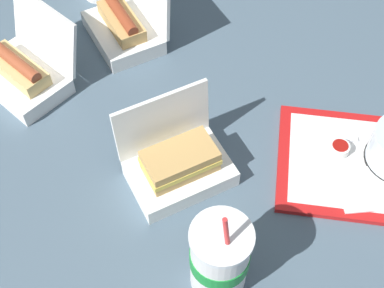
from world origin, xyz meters
name	(u,v)px	position (x,y,z in m)	size (l,w,h in m)	color
ground_plane	(197,146)	(0.00, 0.00, 0.00)	(3.20, 3.20, 0.00)	#4C6070
food_tray	(370,166)	(0.35, 0.06, 0.01)	(0.41, 0.32, 0.01)	red
ketchup_cup	(339,149)	(0.28, 0.06, 0.03)	(0.04, 0.04, 0.02)	white
napkin_stack	(364,189)	(0.34, -0.01, 0.02)	(0.10, 0.10, 0.00)	white
plastic_fork	(331,140)	(0.26, 0.09, 0.02)	(0.11, 0.01, 0.01)	white
clamshell_hotdog_center	(23,71)	(-0.42, 0.05, 0.04)	(0.26, 0.25, 0.17)	white
clamshell_sandwich_corner	(178,164)	(-0.01, -0.08, 0.04)	(0.24, 0.24, 0.17)	white
clamshell_hotdog_back	(126,25)	(-0.26, 0.26, 0.04)	(0.25, 0.25, 0.18)	white
soda_cup_center	(220,258)	(0.12, -0.26, 0.09)	(0.10, 0.10, 0.23)	white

